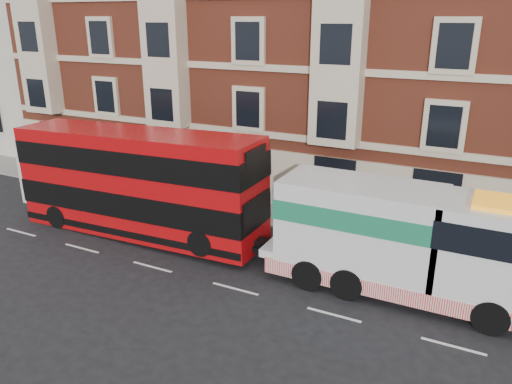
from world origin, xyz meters
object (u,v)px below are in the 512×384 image
(tow_truck, at_px, (396,239))
(double_decker_bus, at_px, (138,181))
(pedestrian, at_px, (94,165))
(box_van, at_px, (71,179))

(tow_truck, bearing_deg, double_decker_bus, -180.00)
(pedestrian, bearing_deg, tow_truck, 10.03)
(double_decker_bus, bearing_deg, pedestrian, 146.67)
(double_decker_bus, distance_m, tow_truck, 12.08)
(double_decker_bus, height_order, pedestrian, double_decker_bus)
(box_van, bearing_deg, pedestrian, 108.00)
(box_van, distance_m, pedestrian, 3.82)
(pedestrian, bearing_deg, double_decker_bus, -8.72)
(pedestrian, bearing_deg, box_van, -40.14)
(double_decker_bus, xyz_separation_m, tow_truck, (12.07, 0.00, -0.47))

